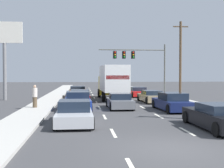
% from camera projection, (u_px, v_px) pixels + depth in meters
% --- Properties ---
extents(ground_plane, '(140.00, 140.00, 0.00)m').
position_uv_depth(ground_plane, '(108.00, 96.00, 35.23)').
color(ground_plane, '#3D3D3F').
extents(sidewalk_right, '(2.21, 80.00, 0.14)m').
position_uv_depth(sidewalk_right, '(172.00, 99.00, 30.90)').
color(sidewalk_right, '#B2AFA8').
rests_on(sidewalk_right, ground_plane).
extents(sidewalk_left, '(2.21, 80.00, 0.14)m').
position_uv_depth(sidewalk_left, '(49.00, 100.00, 29.60)').
color(sidewalk_left, '#B2AFA8').
rests_on(sidewalk_left, ground_plane).
extents(lane_markings, '(3.54, 57.00, 0.01)m').
position_uv_depth(lane_markings, '(112.00, 100.00, 30.71)').
color(lane_markings, silver).
rests_on(lane_markings, ground_plane).
extents(car_orange, '(1.96, 4.44, 1.28)m').
position_uv_depth(car_orange, '(78.00, 92.00, 34.13)').
color(car_orange, orange).
rests_on(car_orange, ground_plane).
extents(car_maroon, '(1.97, 4.56, 1.18)m').
position_uv_depth(car_maroon, '(80.00, 96.00, 27.86)').
color(car_maroon, maroon).
rests_on(car_maroon, ground_plane).
extents(car_blue, '(2.05, 4.58, 1.38)m').
position_uv_depth(car_blue, '(78.00, 102.00, 21.52)').
color(car_blue, '#1E389E').
rests_on(car_blue, ground_plane).
extents(car_silver, '(1.98, 4.69, 1.24)m').
position_uv_depth(car_silver, '(74.00, 113.00, 15.56)').
color(car_silver, '#B7BABF').
rests_on(car_silver, ground_plane).
extents(box_truck, '(2.67, 8.42, 3.50)m').
position_uv_depth(box_truck, '(112.00, 80.00, 30.51)').
color(box_truck, white).
rests_on(box_truck, ground_plane).
extents(car_gray, '(1.85, 4.07, 1.18)m').
position_uv_depth(car_gray, '(120.00, 102.00, 22.62)').
color(car_gray, slate).
rests_on(car_gray, ground_plane).
extents(car_red, '(1.99, 4.11, 1.15)m').
position_uv_depth(car_red, '(138.00, 92.00, 34.70)').
color(car_red, red).
rests_on(car_red, ground_plane).
extents(car_tan, '(1.92, 4.62, 1.12)m').
position_uv_depth(car_tan, '(151.00, 97.00, 27.71)').
color(car_tan, tan).
rests_on(car_tan, ground_plane).
extents(car_navy, '(1.95, 4.71, 1.31)m').
position_uv_depth(car_navy, '(172.00, 102.00, 21.31)').
color(car_navy, '#141E4C').
rests_on(car_navy, ground_plane).
extents(car_black, '(1.96, 4.69, 1.23)m').
position_uv_depth(car_black, '(218.00, 117.00, 14.06)').
color(car_black, black).
rests_on(car_black, ground_plane).
extents(traffic_signal_mast, '(8.65, 0.69, 6.52)m').
position_uv_depth(traffic_signal_mast, '(135.00, 58.00, 37.75)').
color(traffic_signal_mast, '#595B56').
rests_on(traffic_signal_mast, ground_plane).
extents(utility_pole_mid, '(1.80, 0.28, 8.76)m').
position_uv_depth(utility_pole_mid, '(180.00, 58.00, 34.30)').
color(utility_pole_mid, brown).
rests_on(utility_pole_mid, ground_plane).
extents(roadside_billboard, '(3.58, 0.36, 7.96)m').
position_uv_depth(roadside_billboard, '(4.00, 45.00, 29.90)').
color(roadside_billboard, slate).
rests_on(roadside_billboard, ground_plane).
extents(pedestrian_near_corner, '(0.38, 0.38, 1.69)m').
position_uv_depth(pedestrian_near_corner, '(35.00, 96.00, 22.07)').
color(pedestrian_near_corner, brown).
rests_on(pedestrian_near_corner, sidewalk_left).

